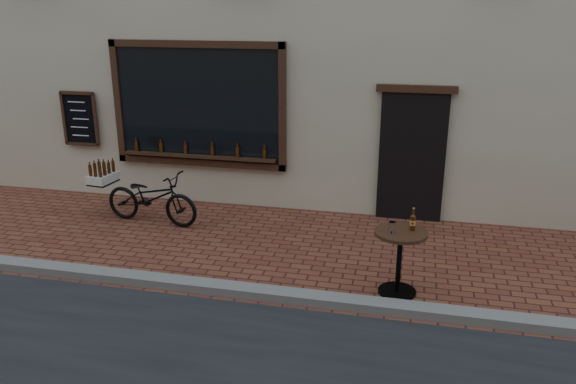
# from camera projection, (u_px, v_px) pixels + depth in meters

# --- Properties ---
(ground) EXTENTS (90.00, 90.00, 0.00)m
(ground) POSITION_uv_depth(u_px,v_px,m) (245.00, 303.00, 7.03)
(ground) COLOR #602C1F
(ground) RESTS_ON ground
(kerb) EXTENTS (90.00, 0.25, 0.12)m
(kerb) POSITION_uv_depth(u_px,v_px,m) (250.00, 291.00, 7.19)
(kerb) COLOR slate
(kerb) RESTS_ON ground
(cargo_bicycle) EXTENTS (2.03, 0.80, 0.97)m
(cargo_bicycle) POSITION_uv_depth(u_px,v_px,m) (150.00, 197.00, 9.51)
(cargo_bicycle) COLOR black
(cargo_bicycle) RESTS_ON ground
(bistro_table) EXTENTS (0.67, 0.67, 1.15)m
(bistro_table) POSITION_uv_depth(u_px,v_px,m) (400.00, 249.00, 7.10)
(bistro_table) COLOR black
(bistro_table) RESTS_ON ground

